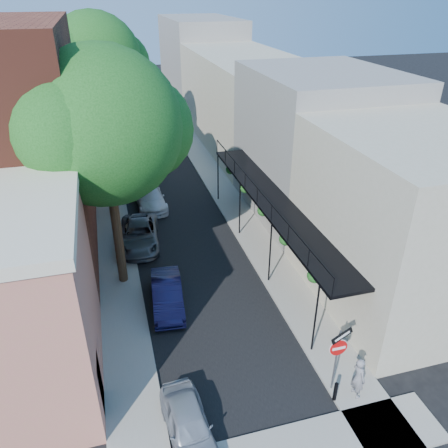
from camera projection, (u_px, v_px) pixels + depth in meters
ground at (260, 433)px, 14.69m from camera, size 160.00×160.00×0.00m
road_surface at (150, 150)px, 40.07m from camera, size 6.00×64.00×0.01m
sidewalk_left at (105, 154)px, 39.10m from camera, size 2.00×64.00×0.12m
sidewalk_right at (193, 146)px, 40.98m from camera, size 2.00×64.00×0.12m
buildings_left at (29, 106)px, 34.48m from camera, size 10.10×59.10×12.00m
buildings_right at (246, 97)px, 39.63m from camera, size 9.80×55.00×10.00m
sign_post at (338, 350)px, 15.28m from camera, size 0.89×0.17×2.99m
bollard at (335, 392)px, 15.57m from camera, size 0.14×0.14×0.80m
oak_near at (114, 128)px, 18.81m from camera, size 7.48×6.80×11.42m
oak_mid at (107, 105)px, 25.93m from camera, size 6.60×6.00×10.20m
oak_far at (101, 61)px, 33.02m from camera, size 7.70×7.00×11.90m
parked_car_a at (188, 425)px, 14.29m from camera, size 1.66×3.61×1.20m
parked_car_b at (167, 294)px, 20.27m from camera, size 1.70×4.02×1.29m
parked_car_c at (140, 235)px, 25.13m from camera, size 2.67×4.92×1.31m
parked_car_d at (150, 197)px, 29.57m from camera, size 2.04×4.61×1.31m
parked_car_e at (128, 177)px, 32.93m from camera, size 1.65×3.47×1.15m
parked_car_f at (128, 155)px, 37.27m from camera, size 1.51×3.56×1.14m
pedestrian at (358, 377)px, 15.55m from camera, size 0.44×0.64×1.71m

